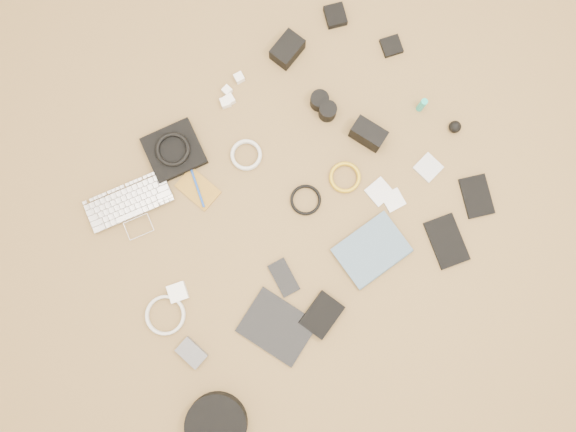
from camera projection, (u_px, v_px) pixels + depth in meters
room_shell at (284, 103)px, 0.82m from camera, size 4.04×4.04×2.58m
laptop at (134, 213)px, 2.05m from camera, size 0.36×0.29×0.02m
headphone_pouch at (174, 151)px, 2.07m from camera, size 0.23×0.22×0.03m
headphones at (173, 149)px, 2.05m from camera, size 0.15×0.15×0.02m
charger_a at (227, 91)px, 2.10m from camera, size 0.03×0.03×0.03m
charger_b at (225, 103)px, 2.09m from camera, size 0.04×0.04×0.03m
charger_c at (239, 78)px, 2.10m from camera, size 0.04×0.04×0.03m
charger_d at (229, 100)px, 2.09m from camera, size 0.04×0.04×0.03m
dslr_camera at (287, 50)px, 2.10m from camera, size 0.13×0.11×0.07m
lens_pouch at (335, 16)px, 2.13m from camera, size 0.10×0.11×0.03m
notebook_olive at (198, 189)px, 2.07m from camera, size 0.12×0.17×0.01m
pen_blue at (198, 188)px, 2.06m from camera, size 0.05×0.14×0.01m
cable_white_a at (246, 155)px, 2.08m from camera, size 0.15×0.15×0.01m
lens_a at (328, 111)px, 2.07m from camera, size 0.07×0.07×0.07m
lens_b at (319, 101)px, 2.08m from camera, size 0.08×0.08×0.06m
card_reader at (391, 46)px, 2.13m from camera, size 0.09×0.09×0.02m
power_brick at (178, 292)px, 2.02m from camera, size 0.08×0.08×0.03m
cable_white_b at (166, 315)px, 2.01m from camera, size 0.19×0.19×0.01m
cable_black at (306, 200)px, 2.06m from camera, size 0.12×0.12×0.01m
cable_yellow at (345, 178)px, 2.07m from camera, size 0.13×0.13×0.01m
flash at (368, 134)px, 2.05m from camera, size 0.11×0.14×0.09m
lens_cleaner at (422, 105)px, 2.06m from camera, size 0.03×0.03×0.09m
battery_charger at (192, 353)px, 1.99m from camera, size 0.08×0.11×0.03m
tablet at (277, 327)px, 2.01m from camera, size 0.26×0.29×0.01m
phone at (284, 277)px, 2.03m from camera, size 0.09×0.14×0.01m
filter_case_left at (379, 192)px, 2.07m from camera, size 0.09×0.09×0.01m
filter_case_mid at (393, 200)px, 2.06m from camera, size 0.08×0.08×0.01m
filter_case_right at (428, 168)px, 2.08m from camera, size 0.09×0.09×0.01m
air_blower at (455, 127)px, 2.08m from camera, size 0.06×0.06×0.05m
headphone_case at (216, 424)px, 1.95m from camera, size 0.26×0.26×0.06m
drive_case at (322, 315)px, 2.00m from camera, size 0.17×0.14×0.04m
paperback at (387, 271)px, 2.03m from camera, size 0.25×0.19×0.02m
notebook_black_a at (447, 241)px, 2.04m from camera, size 0.16×0.21×0.01m
notebook_black_b at (477, 196)px, 2.06m from camera, size 0.15×0.18×0.01m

